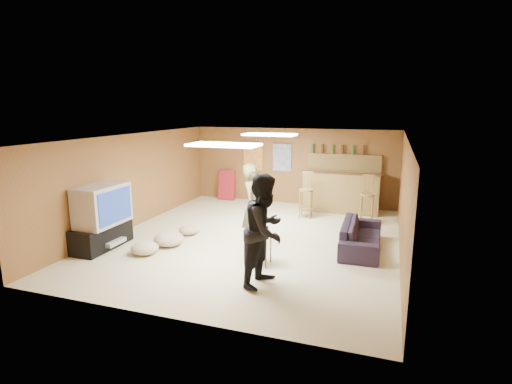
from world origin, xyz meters
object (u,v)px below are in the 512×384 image
(tv_body, at_px, (102,205))
(sofa, at_px, (361,236))
(bar_counter, at_px, (341,192))
(person_olive, at_px, (253,207))
(tray_table, at_px, (258,248))
(person_black, at_px, (265,230))

(tv_body, height_order, sofa, tv_body)
(bar_counter, distance_m, person_olive, 3.77)
(bar_counter, xyz_separation_m, tray_table, (-0.96, -4.25, -0.25))
(tv_body, bearing_deg, bar_counter, 47.00)
(person_black, relative_size, tray_table, 3.04)
(sofa, relative_size, tray_table, 3.21)
(tv_body, distance_m, tray_table, 3.26)
(tv_body, relative_size, sofa, 0.58)
(tv_body, bearing_deg, person_olive, 17.99)
(person_olive, height_order, tray_table, person_olive)
(tv_body, height_order, person_olive, person_olive)
(sofa, bearing_deg, tray_table, 128.41)
(person_black, bearing_deg, tv_body, 93.02)
(person_olive, distance_m, tray_table, 0.98)
(tv_body, height_order, bar_counter, tv_body)
(sofa, bearing_deg, bar_counter, 13.91)
(bar_counter, height_order, sofa, bar_counter)
(tv_body, relative_size, person_black, 0.61)
(tv_body, relative_size, tray_table, 1.85)
(person_black, relative_size, sofa, 0.95)
(sofa, bearing_deg, tv_body, 107.08)
(tv_body, xyz_separation_m, sofa, (4.91, 1.61, -0.62))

